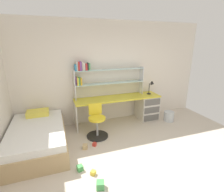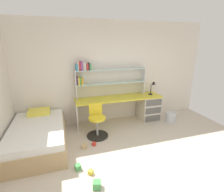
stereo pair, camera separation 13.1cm
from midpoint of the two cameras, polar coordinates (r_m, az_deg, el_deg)
The scene contains 13 objects.
ground_plane at distance 3.18m, azimuth 14.03°, elevation -26.56°, with size 5.84×6.10×0.02m, color beige.
room_shell at distance 3.27m, azimuth -15.56°, elevation 2.70°, with size 5.84×6.10×2.76m.
desk at distance 5.01m, azimuth 10.32°, elevation -3.30°, with size 2.39×0.57×0.75m.
bookshelf_hutch at distance 4.53m, azimuth -3.00°, elevation 6.87°, with size 1.94×0.22×0.98m.
desk_lamp at distance 5.00m, azimuth 14.53°, elevation 3.28°, with size 0.20×0.17×0.38m.
swivel_chair at distance 4.15m, azimuth -4.16°, elevation -9.34°, with size 0.52×0.52×0.79m.
bed_platform at distance 4.06m, azimuth -22.77°, elevation -12.33°, with size 1.15×1.82×0.62m.
waste_bin at distance 5.22m, azimuth 19.79°, elevation -6.68°, with size 0.29×0.29×0.28m, color silver.
toy_block_yellow_0 at distance 3.23m, azimuth -5.93°, elevation -24.14°, with size 0.08×0.08×0.08m, color gold.
toy_block_red_1 at distance 3.92m, azimuth -5.11°, elevation -15.77°, with size 0.08×0.08×0.08m, color red.
toy_block_natural_2 at distance 3.85m, azimuth -8.24°, elevation -16.34°, with size 0.10×0.10×0.10m, color tan.
toy_block_green_3 at distance 3.33m, azimuth -10.21°, elevation -22.50°, with size 0.10×0.10×0.10m, color #479E51.
toy_block_green_5 at distance 2.99m, azimuth -3.71°, elevation -27.62°, with size 0.12×0.12×0.12m, color #479E51.
Camera 2 is at (-1.25, -1.94, 2.17)m, focal length 27.19 mm.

